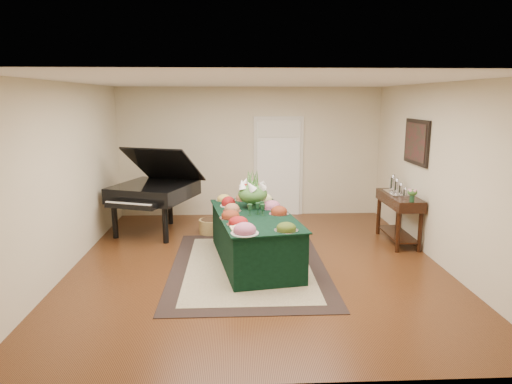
{
  "coord_description": "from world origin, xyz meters",
  "views": [
    {
      "loc": [
        -0.32,
        -6.58,
        2.47
      ],
      "look_at": [
        0.0,
        0.3,
        1.05
      ],
      "focal_mm": 32.0,
      "sensor_mm": 36.0,
      "label": 1
    }
  ],
  "objects_px": {
    "grand_piano": "(154,191)",
    "mahogany_sideboard": "(399,206)",
    "floral_centerpiece": "(253,190)",
    "buffet_table": "(254,238)"
  },
  "relations": [
    {
      "from": "floral_centerpiece",
      "to": "mahogany_sideboard",
      "type": "bearing_deg",
      "value": 9.84
    },
    {
      "from": "buffet_table",
      "to": "mahogany_sideboard",
      "type": "xyz_separation_m",
      "value": [
        2.53,
        0.84,
        0.27
      ]
    },
    {
      "from": "floral_centerpiece",
      "to": "mahogany_sideboard",
      "type": "relative_size",
      "value": 0.4
    },
    {
      "from": "grand_piano",
      "to": "mahogany_sideboard",
      "type": "height_order",
      "value": "grand_piano"
    },
    {
      "from": "buffet_table",
      "to": "mahogany_sideboard",
      "type": "height_order",
      "value": "mahogany_sideboard"
    },
    {
      "from": "floral_centerpiece",
      "to": "mahogany_sideboard",
      "type": "height_order",
      "value": "floral_centerpiece"
    },
    {
      "from": "buffet_table",
      "to": "grand_piano",
      "type": "relative_size",
      "value": 1.3
    },
    {
      "from": "buffet_table",
      "to": "mahogany_sideboard",
      "type": "bearing_deg",
      "value": 18.3
    },
    {
      "from": "grand_piano",
      "to": "mahogany_sideboard",
      "type": "distance_m",
      "value": 4.39
    },
    {
      "from": "floral_centerpiece",
      "to": "mahogany_sideboard",
      "type": "distance_m",
      "value": 2.61
    }
  ]
}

